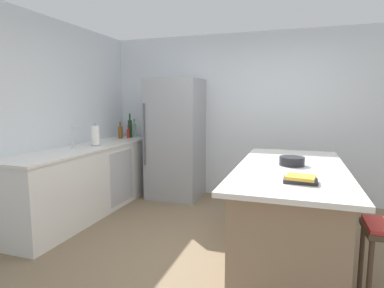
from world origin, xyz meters
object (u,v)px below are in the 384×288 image
(paper_towel_roll, at_px, (95,136))
(mixing_bowl, at_px, (292,161))
(kitchen_island, at_px, (289,211))
(gin_bottle, at_px, (134,130))
(hot_sauce_bottle, at_px, (128,133))
(cookbook_stack, at_px, (300,179))
(refrigerator, at_px, (176,139))
(wine_bottle, at_px, (130,128))
(sink_faucet, at_px, (73,137))
(whiskey_bottle, at_px, (120,132))

(paper_towel_roll, relative_size, mixing_bowl, 1.28)
(kitchen_island, relative_size, gin_bottle, 7.40)
(hot_sauce_bottle, xyz_separation_m, cookbook_stack, (2.72, -2.12, -0.08))
(refrigerator, xyz_separation_m, wine_bottle, (-0.85, 0.05, 0.15))
(gin_bottle, height_order, cookbook_stack, gin_bottle)
(sink_faucet, relative_size, paper_towel_roll, 0.96)
(sink_faucet, distance_m, paper_towel_roll, 0.36)
(hot_sauce_bottle, bearing_deg, mixing_bowl, -28.56)
(refrigerator, distance_m, gin_bottle, 0.84)
(kitchen_island, distance_m, mixing_bowl, 0.50)
(sink_faucet, bearing_deg, gin_bottle, 86.55)
(hot_sauce_bottle, distance_m, mixing_bowl, 3.01)
(whiskey_bottle, relative_size, mixing_bowl, 1.11)
(whiskey_bottle, bearing_deg, kitchen_island, -26.98)
(paper_towel_roll, height_order, cookbook_stack, paper_towel_roll)
(cookbook_stack, xyz_separation_m, mixing_bowl, (-0.08, 0.68, 0.02))
(gin_bottle, distance_m, whiskey_bottle, 0.30)
(kitchen_island, distance_m, cookbook_stack, 0.80)
(refrigerator, distance_m, cookbook_stack, 2.86)
(gin_bottle, height_order, wine_bottle, wine_bottle)
(gin_bottle, relative_size, cookbook_stack, 1.17)
(cookbook_stack, bearing_deg, whiskey_bottle, 144.29)
(kitchen_island, bearing_deg, wine_bottle, 149.29)
(hot_sauce_bottle, bearing_deg, kitchen_island, -29.47)
(wine_bottle, relative_size, cookbook_stack, 1.58)
(kitchen_island, bearing_deg, sink_faucet, 175.89)
(wine_bottle, bearing_deg, paper_towel_roll, -87.65)
(paper_towel_roll, height_order, hot_sauce_bottle, paper_towel_roll)
(kitchen_island, xyz_separation_m, sink_faucet, (-2.71, 0.20, 0.63))
(refrigerator, height_order, paper_towel_roll, refrigerator)
(wine_bottle, xyz_separation_m, mixing_bowl, (2.66, -1.52, -0.14))
(whiskey_bottle, bearing_deg, gin_bottle, 70.09)
(hot_sauce_bottle, height_order, whiskey_bottle, whiskey_bottle)
(whiskey_bottle, relative_size, cookbook_stack, 1.06)
(wine_bottle, relative_size, mixing_bowl, 1.65)
(kitchen_island, relative_size, paper_towel_roll, 7.11)
(gin_bottle, xyz_separation_m, mixing_bowl, (2.63, -1.62, -0.09))
(wine_bottle, relative_size, whiskey_bottle, 1.49)
(kitchen_island, distance_m, wine_bottle, 3.15)
(sink_faucet, distance_m, whiskey_bottle, 1.19)
(gin_bottle, distance_m, cookbook_stack, 3.55)
(gin_bottle, bearing_deg, cookbook_stack, -40.41)
(gin_bottle, xyz_separation_m, whiskey_bottle, (-0.10, -0.28, -0.01))
(kitchen_island, distance_m, refrigerator, 2.41)
(refrigerator, bearing_deg, gin_bottle, 169.75)
(sink_faucet, bearing_deg, kitchen_island, -4.11)
(refrigerator, distance_m, wine_bottle, 0.86)
(sink_faucet, xyz_separation_m, mixing_bowl, (2.72, -0.14, -0.14))
(cookbook_stack, bearing_deg, wine_bottle, 141.09)
(paper_towel_roll, distance_m, whiskey_bottle, 0.86)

